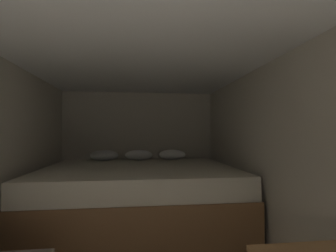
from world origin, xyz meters
name	(u,v)px	position (x,y,z in m)	size (l,w,h in m)	color
wall_back	(139,148)	(0.00, 4.33, 1.00)	(2.76, 0.05, 2.01)	beige
wall_right	(288,162)	(1.36, 1.94, 1.00)	(0.05, 4.72, 2.01)	beige
ceiling_slab	(140,45)	(0.00, 1.94, 2.03)	(2.76, 4.72, 0.05)	white
bed	(139,196)	(0.00, 3.25, 0.41)	(2.54, 2.03, 0.99)	brown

